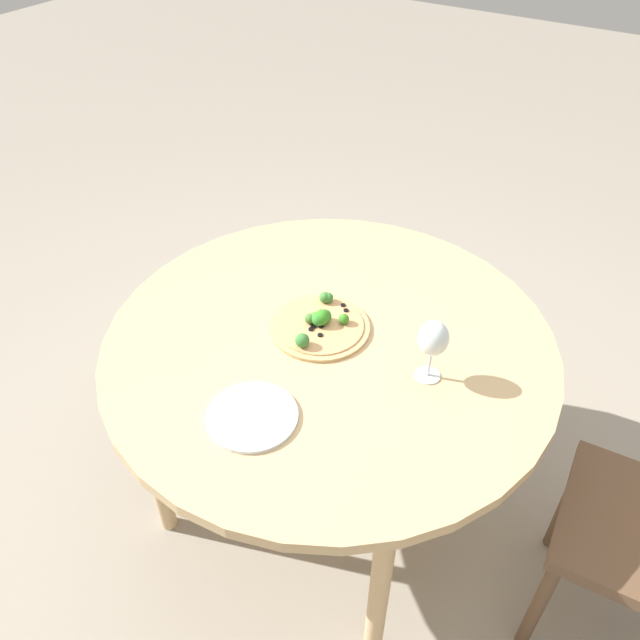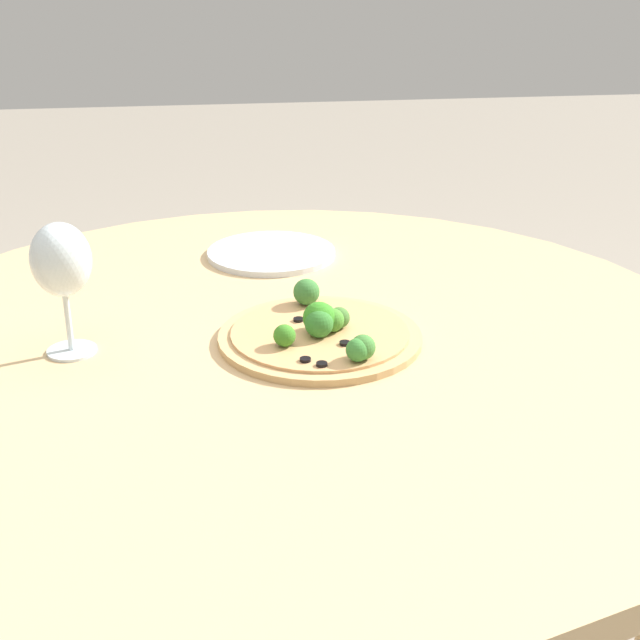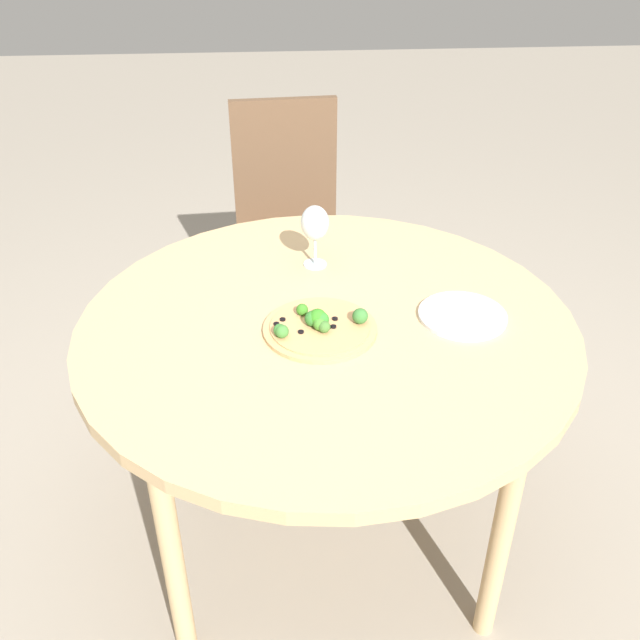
{
  "view_description": "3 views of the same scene",
  "coord_description": "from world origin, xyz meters",
  "px_view_note": "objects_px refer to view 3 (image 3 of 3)",
  "views": [
    {
      "loc": [
        0.63,
        -1.06,
        1.83
      ],
      "look_at": [
        -0.04,
        0.02,
        0.74
      ],
      "focal_mm": 35.0,
      "sensor_mm": 36.0,
      "label": 1
    },
    {
      "loc": [
        0.11,
        1.08,
        1.21
      ],
      "look_at": [
        -0.04,
        0.02,
        0.74
      ],
      "focal_mm": 50.0,
      "sensor_mm": 36.0,
      "label": 2
    },
    {
      "loc": [
        -1.43,
        0.12,
        1.66
      ],
      "look_at": [
        -0.04,
        0.02,
        0.74
      ],
      "focal_mm": 40.0,
      "sensor_mm": 36.0,
      "label": 3
    }
  ],
  "objects_px": {
    "chair": "(289,226)",
    "pizza": "(319,326)",
    "wine_glass": "(315,224)",
    "plate_near": "(462,315)"
  },
  "relations": [
    {
      "from": "pizza",
      "to": "wine_glass",
      "type": "distance_m",
      "value": 0.34
    },
    {
      "from": "chair",
      "to": "plate_near",
      "type": "distance_m",
      "value": 1.05
    },
    {
      "from": "pizza",
      "to": "chair",
      "type": "bearing_deg",
      "value": 2.36
    },
    {
      "from": "pizza",
      "to": "wine_glass",
      "type": "height_order",
      "value": "wine_glass"
    },
    {
      "from": "pizza",
      "to": "wine_glass",
      "type": "xyz_separation_m",
      "value": [
        0.32,
        -0.01,
        0.11
      ]
    },
    {
      "from": "wine_glass",
      "to": "pizza",
      "type": "bearing_deg",
      "value": 177.98
    },
    {
      "from": "chair",
      "to": "plate_near",
      "type": "bearing_deg",
      "value": -71.37
    },
    {
      "from": "plate_near",
      "to": "chair",
      "type": "bearing_deg",
      "value": 22.36
    },
    {
      "from": "chair",
      "to": "pizza",
      "type": "bearing_deg",
      "value": -91.37
    },
    {
      "from": "chair",
      "to": "pizza",
      "type": "height_order",
      "value": "chair"
    }
  ]
}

